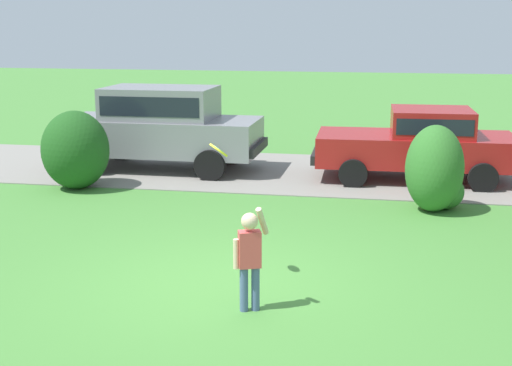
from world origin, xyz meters
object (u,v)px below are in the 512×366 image
child_thrower (250,253)px  parked_sedan (420,142)px  parked_suv (161,124)px  frisbee (219,150)px

child_thrower → parked_sedan: bearing=73.3°
parked_sedan → parked_suv: (-5.84, 0.05, 0.23)m
parked_sedan → parked_suv: parked_suv is taller
parked_suv → frisbee: parked_suv is taller
parked_sedan → parked_suv: bearing=179.5°
child_thrower → frisbee: 1.55m
child_thrower → parked_suv: bearing=114.9°
parked_suv → frisbee: bearing=-66.1°
parked_suv → frisbee: (2.97, -6.69, 0.68)m
parked_suv → child_thrower: bearing=-65.1°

